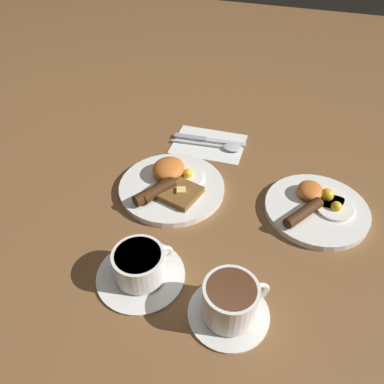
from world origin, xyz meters
The scene contains 8 objects.
ground_plane centered at (0.00, 0.00, 0.00)m, with size 3.00×3.00×0.00m, color brown.
breakfast_plate_near centered at (0.00, 0.00, 0.02)m, with size 0.24×0.24×0.05m.
breakfast_plate_far centered at (-0.03, 0.33, 0.01)m, with size 0.22×0.22×0.04m.
teacup_near centered at (0.24, 0.03, 0.03)m, with size 0.17×0.17×0.06m.
teacup_far centered at (0.27, 0.20, 0.04)m, with size 0.14×0.14×0.08m.
napkin centered at (-0.20, 0.03, 0.00)m, with size 0.14×0.19×0.01m, color white.
knife centered at (-0.21, 0.02, 0.01)m, with size 0.03×0.20×0.01m.
spoon centered at (-0.20, 0.08, 0.01)m, with size 0.04×0.19×0.01m.
Camera 1 is at (0.60, 0.25, 0.59)m, focal length 35.00 mm.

